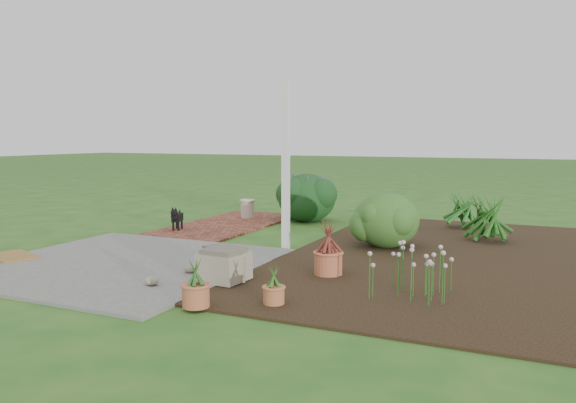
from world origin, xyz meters
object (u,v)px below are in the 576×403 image
at_px(stone_trough_near, 224,267).
at_px(evergreen_shrub, 386,219).
at_px(black_dog, 177,217).
at_px(cream_ceramic_urn, 247,209).

height_order(stone_trough_near, evergreen_shrub, evergreen_shrub).
xyz_separation_m(black_dog, evergreen_shrub, (3.79, 0.14, 0.18)).
distance_m(stone_trough_near, evergreen_shrub, 3.10).
bearing_deg(black_dog, stone_trough_near, -65.52).
relative_size(black_dog, cream_ceramic_urn, 1.22).
height_order(black_dog, cream_ceramic_urn, black_dog).
relative_size(cream_ceramic_urn, evergreen_shrub, 0.36).
bearing_deg(stone_trough_near, cream_ceramic_urn, 115.66).
distance_m(stone_trough_near, black_dog, 3.78).
bearing_deg(evergreen_shrub, cream_ceramic_urn, 152.59).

